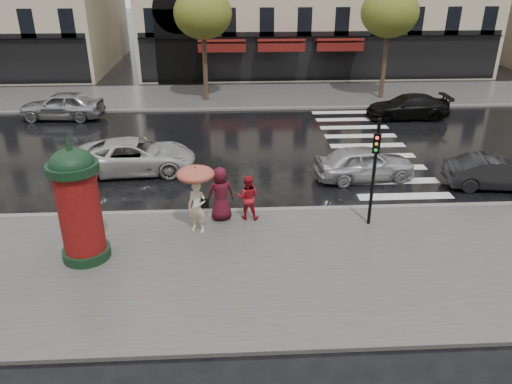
{
  "coord_description": "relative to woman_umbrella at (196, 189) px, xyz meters",
  "views": [
    {
      "loc": [
        -0.54,
        -12.63,
        8.23
      ],
      "look_at": [
        0.21,
        1.5,
        1.51
      ],
      "focal_mm": 35.0,
      "sensor_mm": 36.0,
      "label": 1
    }
  ],
  "objects": [
    {
      "name": "man_burgundy",
      "position": [
        0.74,
        0.8,
        -0.58
      ],
      "size": [
        1.0,
        0.75,
        1.86
      ],
      "primitive_type": "imported",
      "rotation": [
        0.0,
        0.0,
        3.32
      ],
      "color": "#4E0F1E",
      "rests_on": "near_sidewalk"
    },
    {
      "name": "far_sidewalk",
      "position": [
        1.66,
        17.4,
        -1.57
      ],
      "size": [
        90.0,
        6.0,
        0.12
      ],
      "primitive_type": "cube",
      "color": "#474744",
      "rests_on": "ground"
    },
    {
      "name": "near_sidewalk",
      "position": [
        1.66,
        -2.1,
        -1.57
      ],
      "size": [
        90.0,
        7.0,
        0.12
      ],
      "primitive_type": "cube",
      "color": "#474744",
      "rests_on": "ground"
    },
    {
      "name": "traffic_light",
      "position": [
        5.63,
        0.13,
        0.69
      ],
      "size": [
        0.27,
        0.36,
        3.63
      ],
      "color": "black",
      "rests_on": "near_sidewalk"
    },
    {
      "name": "zebra_crossing",
      "position": [
        7.66,
        8.0,
        -1.63
      ],
      "size": [
        3.6,
        11.75,
        0.01
      ],
      "primitive_type": "cube",
      "color": "silver",
      "rests_on": "ground"
    },
    {
      "name": "car_white",
      "position": [
        -2.89,
        5.38,
        -0.94
      ],
      "size": [
        5.15,
        2.64,
        1.39
      ],
      "primitive_type": "imported",
      "rotation": [
        0.0,
        0.0,
        1.64
      ],
      "color": "#BABABA",
      "rests_on": "ground"
    },
    {
      "name": "car_far_silver",
      "position": [
        -8.16,
        13.18,
        -0.87
      ],
      "size": [
        4.59,
        2.07,
        1.53
      ],
      "primitive_type": "imported",
      "rotation": [
        0.0,
        0.0,
        -1.63
      ],
      "color": "#9A9A9E",
      "rests_on": "ground"
    },
    {
      "name": "car_black",
      "position": [
        10.97,
        12.31,
        -0.98
      ],
      "size": [
        4.53,
        1.87,
        1.31
      ],
      "primitive_type": "imported",
      "rotation": [
        0.0,
        0.0,
        -1.58
      ],
      "color": "black",
      "rests_on": "ground"
    },
    {
      "name": "woman_red",
      "position": [
        1.63,
        0.8,
        -0.73
      ],
      "size": [
        0.84,
        0.7,
        1.56
      ],
      "primitive_type": "imported",
      "rotation": [
        0.0,
        0.0,
        2.99
      ],
      "color": "#B3161F",
      "rests_on": "near_sidewalk"
    },
    {
      "name": "morris_column",
      "position": [
        -3.23,
        -1.38,
        0.33
      ],
      "size": [
        1.43,
        1.43,
        3.85
      ],
      "color": "black",
      "rests_on": "near_sidewalk"
    },
    {
      "name": "car_silver",
      "position": [
        6.47,
        4.13,
        -0.95
      ],
      "size": [
        4.19,
        2.09,
        1.37
      ],
      "primitive_type": "imported",
      "rotation": [
        0.0,
        0.0,
        1.69
      ],
      "color": "silver",
      "rests_on": "ground"
    },
    {
      "name": "ground",
      "position": [
        1.66,
        -1.6,
        -1.63
      ],
      "size": [
        160.0,
        160.0,
        0.0
      ],
      "primitive_type": "plane",
      "color": "black",
      "rests_on": "ground"
    },
    {
      "name": "car_darkgrey",
      "position": [
        11.39,
        3.02,
        -1.0
      ],
      "size": [
        3.97,
        1.75,
        1.27
      ],
      "primitive_type": "imported",
      "rotation": [
        0.0,
        0.0,
        1.46
      ],
      "color": "black",
      "rests_on": "ground"
    },
    {
      "name": "near_kerb",
      "position": [
        1.66,
        1.4,
        -1.56
      ],
      "size": [
        90.0,
        0.25,
        0.14
      ],
      "primitive_type": "cube",
      "color": "slate",
      "rests_on": "ground"
    },
    {
      "name": "tree_far_left",
      "position": [
        -0.34,
        16.4,
        3.54
      ],
      "size": [
        3.4,
        3.4,
        6.64
      ],
      "color": "#38281C",
      "rests_on": "ground"
    },
    {
      "name": "far_kerb",
      "position": [
        1.66,
        14.4,
        -1.56
      ],
      "size": [
        90.0,
        0.25,
        0.14
      ],
      "primitive_type": "cube",
      "color": "slate",
      "rests_on": "ground"
    },
    {
      "name": "woman_umbrella",
      "position": [
        0.0,
        0.0,
        0.0
      ],
      "size": [
        1.19,
        1.19,
        2.29
      ],
      "color": "#F5E6CA",
      "rests_on": "near_sidewalk"
    },
    {
      "name": "tree_far_right",
      "position": [
        10.66,
        16.4,
        3.54
      ],
      "size": [
        3.4,
        3.4,
        6.64
      ],
      "color": "#38281C",
      "rests_on": "ground"
    }
  ]
}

